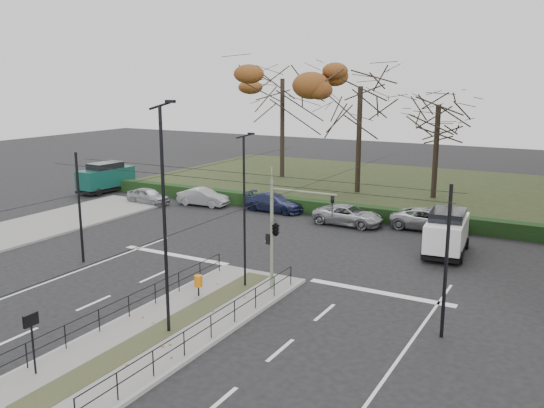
% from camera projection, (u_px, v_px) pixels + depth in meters
% --- Properties ---
extents(ground, '(140.00, 140.00, 0.00)m').
position_uv_depth(ground, '(207.00, 308.00, 25.00)').
color(ground, black).
rests_on(ground, ground).
extents(median_island, '(4.40, 15.00, 0.14)m').
position_uv_depth(median_island, '(170.00, 327.00, 22.85)').
color(median_island, slate).
rests_on(median_island, ground).
extents(park, '(38.00, 26.00, 0.10)m').
position_uv_depth(park, '(349.00, 182.00, 55.19)').
color(park, '#242E17').
rests_on(park, ground).
extents(hedge, '(38.00, 1.00, 1.00)m').
position_uv_depth(hedge, '(284.00, 203.00, 43.64)').
color(hedge, black).
rests_on(hedge, ground).
extents(median_railing, '(4.14, 13.24, 0.92)m').
position_uv_depth(median_railing, '(168.00, 307.00, 22.57)').
color(median_railing, black).
rests_on(median_railing, median_island).
extents(catenary, '(20.00, 34.00, 6.00)m').
position_uv_depth(catenary, '(226.00, 223.00, 25.66)').
color(catenary, black).
rests_on(catenary, ground).
extents(traffic_light, '(3.50, 2.01, 5.15)m').
position_uv_depth(traffic_light, '(277.00, 227.00, 26.14)').
color(traffic_light, slate).
rests_on(traffic_light, median_island).
extents(litter_bin, '(0.37, 0.37, 0.96)m').
position_uv_depth(litter_bin, '(198.00, 281.00, 25.85)').
color(litter_bin, black).
rests_on(litter_bin, median_island).
extents(info_panel, '(0.12, 0.55, 2.12)m').
position_uv_depth(info_panel, '(31.00, 327.00, 18.77)').
color(info_panel, black).
rests_on(info_panel, median_island).
extents(streetlamp_median_near, '(0.74, 0.15, 8.86)m').
position_uv_depth(streetlamp_median_near, '(165.00, 218.00, 21.39)').
color(streetlamp_median_near, black).
rests_on(streetlamp_median_near, median_island).
extents(streetlamp_median_far, '(0.61, 0.12, 7.26)m').
position_uv_depth(streetlamp_median_far, '(245.00, 210.00, 26.49)').
color(streetlamp_median_far, black).
rests_on(streetlamp_median_far, median_island).
extents(parked_car_first, '(3.88, 1.83, 1.28)m').
position_uv_depth(parked_car_first, '(148.00, 196.00, 45.76)').
color(parked_car_first, '#93959A').
rests_on(parked_car_first, ground).
extents(parked_car_second, '(4.19, 1.72, 1.35)m').
position_uv_depth(parked_car_second, '(203.00, 197.00, 45.09)').
color(parked_car_second, '#93959A').
rests_on(parked_car_second, ground).
extents(parked_car_third, '(4.75, 2.07, 1.36)m').
position_uv_depth(parked_car_third, '(274.00, 202.00, 43.15)').
color(parked_car_third, '#1D2345').
rests_on(parked_car_third, ground).
extents(parked_car_fourth, '(4.80, 2.27, 1.33)m').
position_uv_depth(parked_car_fourth, '(348.00, 215.00, 39.13)').
color(parked_car_fourth, '#93959A').
rests_on(parked_car_fourth, ground).
extents(white_van, '(2.52, 4.94, 2.52)m').
position_uv_depth(white_van, '(447.00, 231.00, 32.49)').
color(white_van, white).
rests_on(white_van, ground).
extents(green_van, '(2.38, 5.36, 2.61)m').
position_uv_depth(green_van, '(106.00, 177.00, 50.46)').
color(green_van, '#0D3A32').
rests_on(green_van, ground).
extents(rust_tree, '(10.94, 10.94, 12.74)m').
position_uv_depth(rust_tree, '(282.00, 79.00, 56.02)').
color(rust_tree, black).
rests_on(rust_tree, park).
extents(bare_tree_center, '(6.09, 6.09, 10.14)m').
position_uv_depth(bare_tree_center, '(438.00, 112.00, 46.37)').
color(bare_tree_center, black).
rests_on(bare_tree_center, park).
extents(bare_tree_near, '(7.73, 7.73, 12.04)m').
position_uv_depth(bare_tree_near, '(360.00, 94.00, 48.47)').
color(bare_tree_near, black).
rests_on(bare_tree_near, park).
extents(parked_car_fifth, '(5.05, 2.37, 1.40)m').
position_uv_depth(parked_car_fifth, '(430.00, 219.00, 37.80)').
color(parked_car_fifth, '#93959A').
rests_on(parked_car_fifth, ground).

